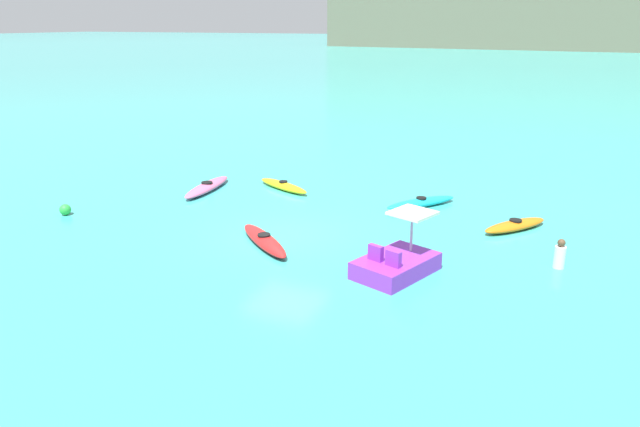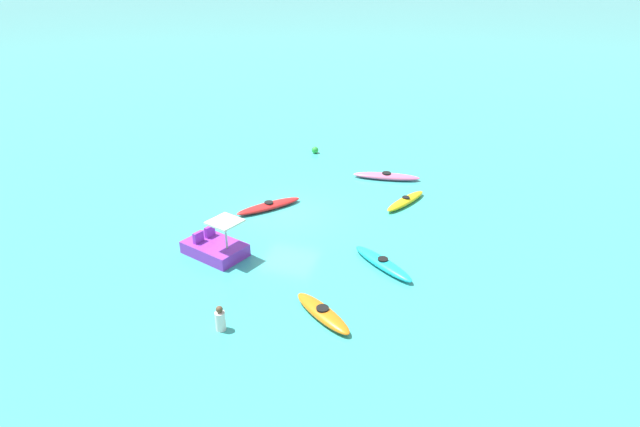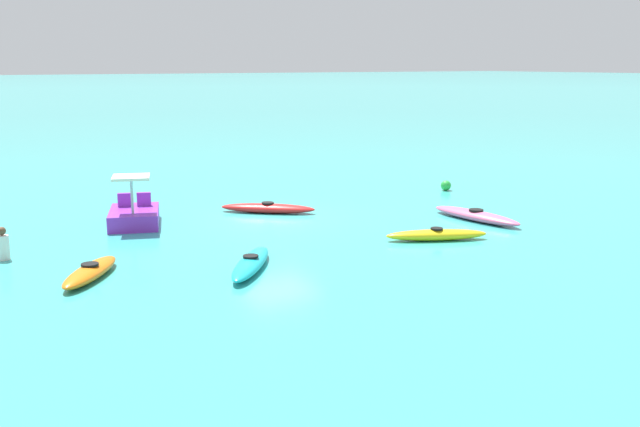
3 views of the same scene
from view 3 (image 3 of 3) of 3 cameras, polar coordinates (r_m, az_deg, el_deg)
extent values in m
plane|color=#38ADA8|center=(23.97, -3.41, -0.43)|extent=(600.00, 600.00, 0.00)
ellipsoid|color=orange|center=(18.22, -17.56, -4.38)|extent=(2.15, 2.53, 0.32)
cylinder|color=black|center=(18.17, -17.59, -3.82)|extent=(0.58, 0.58, 0.05)
ellipsoid|color=yellow|center=(21.31, 9.12, -1.67)|extent=(2.93, 1.75, 0.32)
cylinder|color=black|center=(21.27, 9.13, -1.18)|extent=(0.47, 0.47, 0.05)
ellipsoid|color=pink|center=(24.21, 12.12, -0.16)|extent=(1.09, 3.56, 0.32)
cylinder|color=black|center=(24.18, 12.14, 0.27)|extent=(0.51, 0.51, 0.05)
ellipsoid|color=#19B7C6|center=(18.17, -5.44, -3.92)|extent=(2.42, 2.82, 0.32)
cylinder|color=black|center=(18.12, -5.45, -3.36)|extent=(0.55, 0.55, 0.05)
ellipsoid|color=red|center=(24.93, -4.11, 0.41)|extent=(2.91, 2.61, 0.32)
cylinder|color=black|center=(24.90, -4.12, 0.83)|extent=(0.58, 0.58, 0.05)
cube|color=purple|center=(23.74, -14.34, -0.28)|extent=(2.22, 2.77, 0.50)
cube|color=purple|center=(24.17, -13.63, 1.10)|extent=(0.47, 0.30, 0.44)
cube|color=purple|center=(24.20, -15.05, 1.04)|extent=(0.47, 0.30, 0.44)
cylinder|color=#B2B2B7|center=(22.90, -14.52, 1.31)|extent=(0.08, 0.08, 1.10)
cube|color=silver|center=(22.80, -14.60, 2.77)|extent=(1.41, 1.41, 0.08)
sphere|color=green|center=(29.65, 9.84, 2.18)|extent=(0.41, 0.41, 0.41)
cylinder|color=silver|center=(20.67, -23.59, -2.47)|extent=(0.36, 0.36, 0.65)
sphere|color=brown|center=(20.57, -23.69, -1.27)|extent=(0.22, 0.22, 0.22)
camera|label=1|loc=(37.19, -28.13, 13.08)|focal=33.01mm
camera|label=2|loc=(17.04, -70.13, 22.67)|focal=29.20mm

